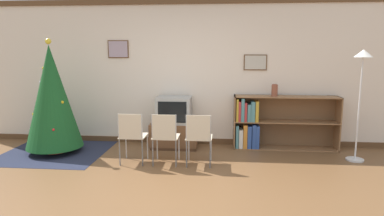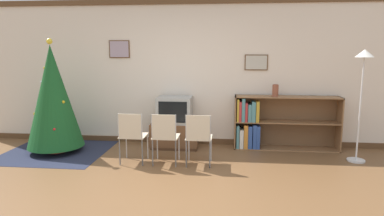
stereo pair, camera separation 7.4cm
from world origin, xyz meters
name	(u,v)px [view 1 (the left image)]	position (x,y,z in m)	size (l,w,h in m)	color
ground_plane	(165,194)	(0.00, 0.00, 0.00)	(24.00, 24.00, 0.00)	brown
wall_back	(186,73)	(0.00, 2.44, 1.35)	(8.51, 0.11, 2.70)	silver
area_rug	(56,152)	(-2.21, 1.58, 0.00)	(1.75, 1.69, 0.01)	#23283D
christmas_tree	(52,97)	(-2.21, 1.58, 0.98)	(0.96, 0.96, 1.96)	maroon
tv_console	(174,135)	(-0.17, 2.10, 0.23)	(0.86, 0.54, 0.46)	#4C311E
television	(174,110)	(-0.17, 2.10, 0.70)	(0.62, 0.49, 0.48)	#9E9E99
folding_chair_left	(132,135)	(-0.70, 1.10, 0.47)	(0.40, 0.40, 0.82)	beige
folding_chair_center	(165,135)	(-0.17, 1.10, 0.47)	(0.40, 0.40, 0.82)	beige
folding_chair_right	(199,136)	(0.35, 1.10, 0.47)	(0.40, 0.40, 0.82)	beige
bookshelf	(266,123)	(1.50, 2.20, 0.46)	(1.86, 0.36, 0.96)	olive
vase	(275,90)	(1.62, 2.16, 1.08)	(0.11, 0.11, 0.22)	brown
standing_lamp	(362,76)	(2.87, 1.60, 1.37)	(0.28, 0.28, 1.79)	silver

